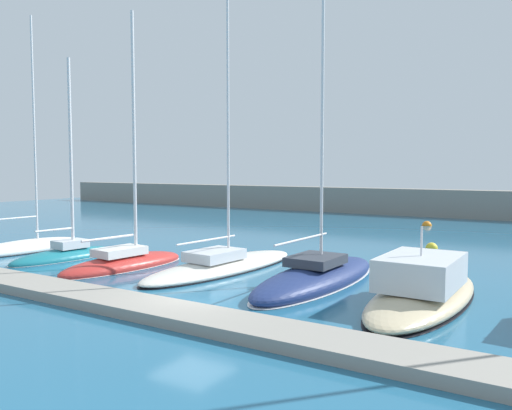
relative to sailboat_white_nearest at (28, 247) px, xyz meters
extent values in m
plane|color=#236084|center=(16.30, -4.38, -0.21)|extent=(120.00, 120.00, 0.00)
cube|color=gray|center=(16.30, -6.04, -0.03)|extent=(38.20, 1.95, 0.37)
cube|color=gray|center=(16.30, 35.57, 1.20)|extent=(108.00, 2.14, 2.82)
ellipsoid|color=white|center=(0.00, -0.01, -0.05)|extent=(2.61, 7.84, 1.02)
ellipsoid|color=black|center=(0.00, -0.01, -0.19)|extent=(2.63, 7.92, 0.12)
cylinder|color=silver|center=(0.01, 0.67, 7.16)|extent=(0.12, 0.12, 13.41)
cylinder|color=silver|center=(-0.01, -0.81, 1.83)|extent=(0.14, 2.87, 0.09)
ellipsoid|color=#19707F|center=(4.30, -0.60, -0.13)|extent=(2.62, 6.52, 0.97)
ellipsoid|color=silver|center=(4.30, -0.60, -0.19)|extent=(2.64, 6.58, 0.12)
cylinder|color=silver|center=(4.34, -0.13, 5.56)|extent=(0.17, 0.17, 10.41)
cylinder|color=silver|center=(4.24, -1.21, 1.45)|extent=(0.33, 2.23, 0.12)
cube|color=silver|center=(4.32, -0.30, 0.58)|extent=(1.40, 1.79, 0.44)
ellipsoid|color=#B72D28|center=(8.98, -0.76, -0.07)|extent=(2.95, 7.36, 1.06)
ellipsoid|color=silver|center=(8.98, -0.76, -0.19)|extent=(2.98, 7.43, 0.12)
cylinder|color=silver|center=(9.06, -0.01, 6.49)|extent=(0.16, 0.16, 12.06)
cylinder|color=silver|center=(8.89, -1.66, 1.40)|extent=(0.41, 2.95, 0.11)
cube|color=silver|center=(8.96, -1.01, 0.66)|extent=(1.71, 2.55, 0.40)
ellipsoid|color=silver|center=(13.42, 1.56, -0.07)|extent=(3.81, 10.69, 0.85)
ellipsoid|color=black|center=(13.42, 1.56, -0.19)|extent=(3.85, 10.80, 0.12)
cylinder|color=silver|center=(13.45, 1.94, 10.72)|extent=(0.13, 0.13, 20.72)
cylinder|color=silver|center=(13.32, 0.41, 1.38)|extent=(0.45, 3.99, 0.09)
cube|color=silver|center=(13.36, 0.91, 0.60)|extent=(2.08, 2.82, 0.48)
ellipsoid|color=navy|center=(18.66, 1.18, 0.02)|extent=(3.05, 9.86, 1.27)
ellipsoid|color=silver|center=(18.66, 1.18, -0.19)|extent=(3.08, 9.96, 0.12)
cylinder|color=silver|center=(18.67, 1.50, 8.29)|extent=(0.13, 0.13, 15.28)
cylinder|color=silver|center=(18.62, -0.21, 1.89)|extent=(0.22, 4.35, 0.09)
cube|color=#333842|center=(18.66, 1.02, 0.84)|extent=(1.97, 2.49, 0.39)
ellipsoid|color=beige|center=(23.33, 0.46, 0.00)|extent=(3.19, 9.79, 0.95)
ellipsoid|color=black|center=(23.33, 0.46, -0.19)|extent=(3.22, 9.88, 0.12)
cube|color=silver|center=(23.32, -0.02, 1.04)|extent=(2.58, 3.72, 1.13)
cube|color=black|center=(23.35, 1.90, 1.21)|extent=(2.28, 0.95, 0.63)
cylinder|color=silver|center=(23.32, -0.02, 2.14)|extent=(0.08, 0.08, 1.07)
sphere|color=yellow|center=(20.51, 13.88, -0.21)|extent=(0.73, 0.73, 0.73)
sphere|color=orange|center=(17.16, 26.59, -0.21)|extent=(0.83, 0.83, 0.83)
camera|label=1|loc=(27.92, -18.65, 4.76)|focal=35.88mm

